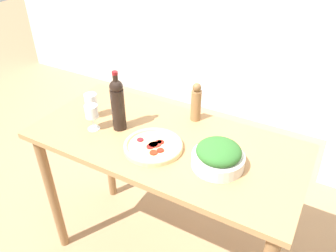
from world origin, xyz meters
TOP-DOWN VIEW (x-y plane):
  - ground_plane at (0.00, 0.00)m, footprint 14.00×14.00m
  - prep_counter at (0.00, 0.00)m, footprint 1.38×0.66m
  - wine_bottle at (-0.26, -0.03)m, footprint 0.07×0.07m
  - wine_glass_near at (-0.37, -0.10)m, footprint 0.07×0.07m
  - wine_glass_far at (-0.45, -0.01)m, footprint 0.07×0.07m
  - pepper_mill at (0.05, 0.24)m, footprint 0.06×0.06m
  - salad_bowl at (0.31, -0.06)m, footprint 0.24×0.24m
  - homemade_pizza at (-0.01, -0.09)m, footprint 0.29×0.29m

SIDE VIEW (x-z plane):
  - ground_plane at x=0.00m, z-range 0.00..0.00m
  - prep_counter at x=0.00m, z-range 0.31..1.23m
  - homemade_pizza at x=-0.01m, z-range 0.92..0.95m
  - salad_bowl at x=0.31m, z-range 0.91..1.04m
  - wine_glass_near at x=-0.37m, z-range 0.95..1.09m
  - wine_glass_far at x=-0.45m, z-range 0.95..1.09m
  - pepper_mill at x=0.05m, z-range 0.92..1.13m
  - wine_bottle at x=-0.26m, z-range 0.91..1.23m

